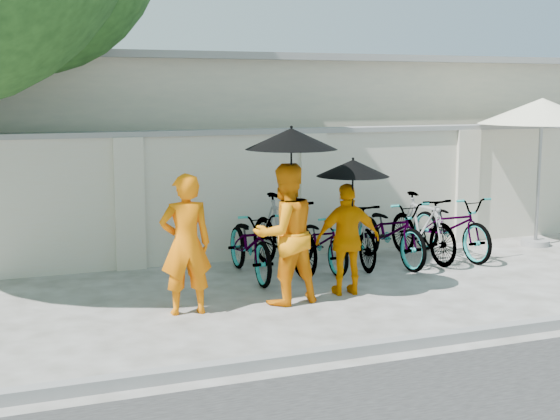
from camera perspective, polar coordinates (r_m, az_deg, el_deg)
name	(u,v)px	position (r m, az deg, el deg)	size (l,w,h in m)	color
ground	(263,315)	(9.47, -1.28, -7.72)	(80.00, 80.00, 0.00)	#B9B7B5
kerb	(321,355)	(7.96, 3.04, -10.52)	(40.00, 0.16, 0.12)	gray
compound_wall	(252,196)	(12.55, -2.08, 1.01)	(20.00, 0.30, 2.00)	beige
building_behind	(236,143)	(16.39, -3.24, 4.92)	(14.00, 6.00, 3.20)	beige
monk_left	(186,244)	(9.42, -6.91, -2.50)	(0.63, 0.41, 1.71)	orange
monk_center	(285,234)	(9.82, 0.37, -1.76)	(0.87, 0.68, 1.79)	orange
parasol_center	(291,139)	(9.61, 0.83, 5.23)	(1.14, 1.14, 1.21)	black
monk_right	(348,239)	(10.31, 4.98, -2.15)	(0.87, 0.36, 1.48)	orange
parasol_right	(353,168)	(10.11, 5.35, 3.08)	(0.95, 0.95, 0.96)	black
patio_umbrella	(542,113)	(14.12, 18.61, 6.75)	(2.32, 2.32, 2.56)	gray
bike_0	(251,244)	(11.25, -2.17, -2.47)	(0.66, 1.90, 1.00)	gray
bike_1	(283,233)	(11.61, 0.25, -1.72)	(0.54, 1.92, 1.15)	gray
bike_2	(321,241)	(11.79, 3.04, -2.29)	(0.57, 1.65, 0.86)	gray
bike_3	(355,232)	(12.05, 5.51, -1.65)	(0.49, 1.73, 1.04)	gray
bike_4	(390,231)	(12.27, 8.08, -1.56)	(0.68, 1.94, 1.02)	gray
bike_5	(422,227)	(12.58, 10.37, -1.24)	(0.51, 1.79, 1.07)	gray
bike_6	(451,226)	(12.95, 12.43, -1.13)	(0.68, 1.95, 1.02)	gray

